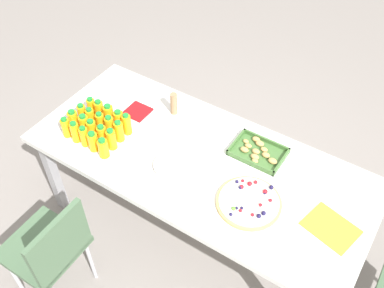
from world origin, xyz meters
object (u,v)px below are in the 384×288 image
juice_bottle_6 (84,125)px  juice_bottle_1 (75,132)px  juice_bottle_17 (109,115)px  napkin_stack (138,111)px  juice_bottle_8 (102,135)px  snack_tray (258,152)px  juice_bottle_15 (91,107)px  juice_bottle_13 (110,126)px  paper_folder (331,228)px  chair_near_left (50,248)px  juice_bottle_4 (103,148)px  juice_bottle_7 (92,129)px  juice_bottle_16 (99,110)px  juice_bottle_12 (100,122)px  juice_bottle_5 (73,120)px  juice_bottle_9 (111,139)px  cardboard_tube (174,104)px  juice_bottle_2 (84,136)px  plate_stack (172,165)px  juice_bottle_10 (82,113)px  juice_bottle_3 (93,142)px  juice_bottle_14 (119,131)px  party_table (199,166)px  juice_bottle_18 (119,120)px  juice_bottle_0 (66,127)px  fruit_pizza (249,202)px  juice_bottle_19 (127,124)px

juice_bottle_6 → juice_bottle_1: bearing=-90.1°
juice_bottle_17 → napkin_stack: (0.08, 0.18, -0.07)m
juice_bottle_8 → snack_tray: bearing=27.2°
juice_bottle_15 → juice_bottle_13: bearing=-19.1°
paper_folder → chair_near_left: bearing=-147.6°
juice_bottle_4 → juice_bottle_7: bearing=153.2°
juice_bottle_16 → juice_bottle_12: bearing=-45.7°
juice_bottle_1 → juice_bottle_5: 0.11m
juice_bottle_9 → cardboard_tube: size_ratio=0.94×
juice_bottle_2 → napkin_stack: 0.41m
juice_bottle_9 → snack_tray: juice_bottle_9 is taller
snack_tray → plate_stack: bearing=-135.2°
juice_bottle_10 → juice_bottle_3: bearing=-33.4°
juice_bottle_10 → juice_bottle_17: 0.17m
juice_bottle_2 → juice_bottle_14: 0.21m
juice_bottle_16 → chair_near_left: bearing=-70.9°
party_table → juice_bottle_5: size_ratio=14.45×
juice_bottle_2 → juice_bottle_14: (0.15, 0.14, 0.00)m
juice_bottle_4 → juice_bottle_18: size_ratio=1.00×
juice_bottle_10 → napkin_stack: bearing=46.9°
cardboard_tube → plate_stack: bearing=-56.8°
juice_bottle_3 → juice_bottle_16: juice_bottle_16 is taller
juice_bottle_9 → juice_bottle_14: bearing=92.9°
juice_bottle_12 → juice_bottle_13: bearing=0.7°
juice_bottle_7 → juice_bottle_9: bearing=-1.5°
juice_bottle_7 → juice_bottle_16: bearing=115.4°
juice_bottle_5 → juice_bottle_6: juice_bottle_6 is taller
juice_bottle_15 → paper_folder: 1.61m
party_table → juice_bottle_14: 0.53m
juice_bottle_16 → snack_tray: size_ratio=0.47×
juice_bottle_0 → plate_stack: size_ratio=0.65×
juice_bottle_4 → juice_bottle_14: 0.15m
juice_bottle_1 → juice_bottle_3: 0.14m
juice_bottle_4 → juice_bottle_15: bearing=142.3°
juice_bottle_15 → snack_tray: bearing=14.6°
fruit_pizza → snack_tray: size_ratio=1.13×
plate_stack → cardboard_tube: size_ratio=1.38×
juice_bottle_17 → plate_stack: size_ratio=0.69×
juice_bottle_3 → juice_bottle_2: bearing=178.9°
snack_tray → juice_bottle_19: bearing=-159.6°
juice_bottle_6 → juice_bottle_18: bearing=46.1°
juice_bottle_2 → juice_bottle_7: 0.07m
juice_bottle_5 → juice_bottle_19: (0.30, 0.15, 0.00)m
juice_bottle_16 → juice_bottle_6: bearing=-86.6°
juice_bottle_19 → cardboard_tube: size_ratio=0.96×
juice_bottle_8 → plate_stack: 0.47m
juice_bottle_15 → juice_bottle_16: (0.07, -0.00, 0.01)m
party_table → juice_bottle_10: 0.81m
juice_bottle_1 → juice_bottle_10: 0.17m
juice_bottle_3 → juice_bottle_5: bearing=162.5°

